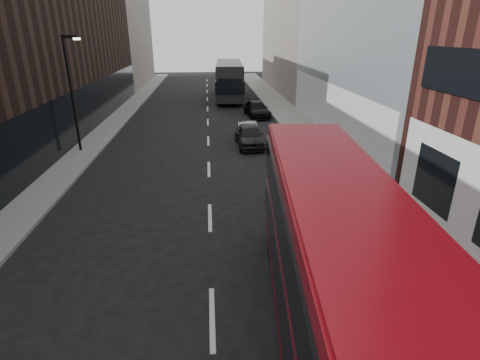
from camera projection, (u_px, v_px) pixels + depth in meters
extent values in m
cube|color=slate|center=(295.00, 122.00, 32.13)|extent=(3.00, 80.00, 0.15)
cube|color=slate|center=(111.00, 126.00, 30.91)|extent=(2.00, 80.00, 0.15)
cube|color=silver|center=(330.00, 110.00, 27.88)|extent=(0.35, 21.00, 3.80)
cube|color=slate|center=(297.00, 17.00, 46.75)|extent=(5.00, 24.00, 18.00)
cube|color=black|center=(73.00, 36.00, 32.71)|extent=(5.00, 24.00, 14.00)
cube|color=slate|center=(125.00, 38.00, 53.27)|extent=(5.00, 20.00, 13.00)
cylinder|color=black|center=(72.00, 96.00, 23.08)|extent=(0.16, 0.16, 7.00)
cube|color=black|center=(69.00, 37.00, 21.86)|extent=(0.90, 0.15, 0.18)
cube|color=#FFF2CC|center=(77.00, 39.00, 21.93)|extent=(0.35, 0.22, 0.12)
cube|color=maroon|center=(330.00, 256.00, 8.95)|extent=(3.43, 10.83, 3.87)
cube|color=black|center=(328.00, 277.00, 9.18)|extent=(3.55, 10.89, 1.06)
cube|color=black|center=(334.00, 218.00, 8.58)|extent=(3.55, 10.89, 1.06)
cube|color=black|center=(299.00, 188.00, 14.10)|extent=(2.05, 0.28, 1.35)
cube|color=maroon|center=(338.00, 179.00, 8.23)|extent=(3.29, 10.39, 0.12)
cylinder|color=black|center=(273.00, 246.00, 12.81)|extent=(0.38, 0.99, 0.97)
cylinder|color=black|center=(335.00, 246.00, 12.78)|extent=(0.38, 0.99, 0.97)
cube|color=black|center=(229.00, 79.00, 43.33)|extent=(3.45, 12.73, 3.55)
cube|color=black|center=(229.00, 81.00, 43.42)|extent=(3.58, 12.78, 1.26)
cube|color=black|center=(230.00, 87.00, 37.47)|extent=(2.44, 0.19, 1.60)
cube|color=black|center=(229.00, 74.00, 49.24)|extent=(2.44, 0.19, 1.60)
cube|color=black|center=(229.00, 63.00, 42.67)|extent=(3.31, 12.22, 0.12)
cylinder|color=black|center=(219.00, 89.00, 47.65)|extent=(0.40, 1.16, 1.15)
cylinder|color=black|center=(239.00, 89.00, 47.74)|extent=(0.40, 1.16, 1.15)
cylinder|color=black|center=(218.00, 99.00, 40.15)|extent=(0.40, 1.16, 1.15)
cylinder|color=black|center=(242.00, 99.00, 40.24)|extent=(0.40, 1.16, 1.15)
imported|color=black|center=(249.00, 135.00, 25.49)|extent=(1.83, 4.34, 1.47)
imported|color=#989BA0|center=(247.00, 132.00, 26.84)|extent=(1.56, 3.91, 1.26)
imported|color=black|center=(257.00, 109.00, 34.55)|extent=(2.36, 4.74, 1.32)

